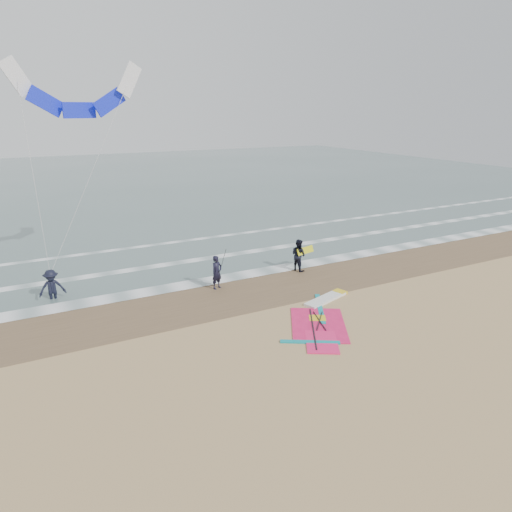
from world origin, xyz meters
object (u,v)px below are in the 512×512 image
windsurf_rig (322,317)px  person_walking (298,255)px  surf_kite (77,95)px  person_wading (51,282)px  person_standing (217,272)px

windsurf_rig → person_walking: (2.50, 5.93, 0.90)m
windsurf_rig → surf_kite: 16.52m
windsurf_rig → person_wading: 13.22m
windsurf_rig → surf_kite: (-8.06, 10.68, 9.68)m
person_wading → person_standing: bearing=-18.1°
person_walking → surf_kite: bearing=49.7°
windsurf_rig → person_standing: (-2.82, 5.49, 0.86)m
windsurf_rig → person_wading: person_wading is taller
windsurf_rig → person_wading: bearing=143.6°
surf_kite → person_walking: bearing=-24.2°
windsurf_rig → surf_kite: surf_kite is taller
windsurf_rig → person_walking: size_ratio=3.02×
person_standing → person_wading: 8.14m
person_wading → windsurf_rig: bearing=-37.9°
person_wading → surf_kite: size_ratio=0.19×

